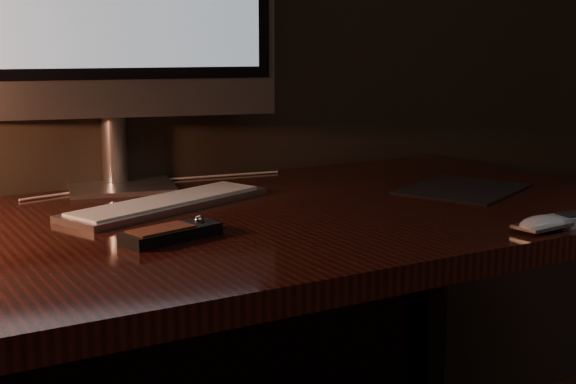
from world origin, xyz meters
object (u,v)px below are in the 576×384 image
desk (199,282)px  keyboard (167,203)px  media_remote (171,233)px  mouse (542,226)px

desk → keyboard: bearing=121.7°
media_remote → mouse: bearing=-39.6°
mouse → media_remote: size_ratio=0.57×
keyboard → media_remote: 0.23m
desk → mouse: (0.40, -0.41, 0.14)m
mouse → media_remote: 0.57m
keyboard → media_remote: (-0.08, -0.22, 0.00)m
desk → mouse: mouse is taller
keyboard → media_remote: size_ratio=2.51×
desk → media_remote: bearing=-124.9°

